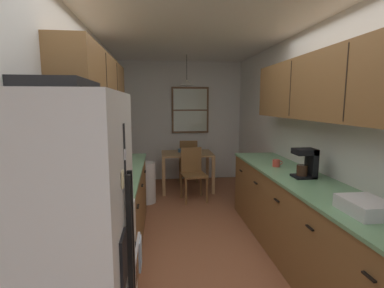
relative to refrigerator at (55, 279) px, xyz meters
The scene contains 24 objects.
ground_plane 2.61m from the refrigerator, 66.95° to the left, with size 12.00×12.00×0.00m, color #995B3D.
wall_left 2.34m from the refrigerator, 99.59° to the left, with size 0.10×9.00×2.55m, color silver.
wall_right 3.27m from the refrigerator, 44.43° to the left, with size 0.10×9.00×2.55m, color silver.
wall_back 5.03m from the refrigerator, 78.89° to the left, with size 4.40×0.10×2.55m, color silver.
ceiling_slab 3.01m from the refrigerator, 66.95° to the left, with size 4.40×9.00×0.08m, color white.
refrigerator is the anchor object (origin of this frame).
stove_range 0.79m from the refrigerator, 92.34° to the left, with size 0.66×0.59×1.10m.
microwave_over_range 1.07m from the refrigerator, 101.59° to the left, with size 0.39×0.64×0.30m.
counter_left 2.08m from the refrigerator, 90.95° to the left, with size 0.64×2.11×0.90m.
upper_cabinets_left 2.23m from the refrigerator, 94.99° to the left, with size 0.33×2.19×0.64m.
counter_right 2.42m from the refrigerator, 34.52° to the left, with size 0.64×3.21×0.90m.
upper_cabinets_right 2.66m from the refrigerator, 31.73° to the left, with size 0.33×2.89×0.66m.
dining_table 4.18m from the refrigerator, 76.02° to the left, with size 0.96×0.71×0.73m.
dining_chair_near 3.66m from the refrigerator, 73.19° to the left, with size 0.45×0.45×0.90m.
dining_chair_far 4.76m from the refrigerator, 76.65° to the left, with size 0.43×0.43×0.90m.
pendant_light 4.34m from the refrigerator, 76.02° to the left, with size 0.24×0.24×0.55m.
back_window 5.03m from the refrigerator, 76.57° to the left, with size 0.80×0.05×0.99m.
trash_bin 3.46m from the refrigerator, 85.54° to the left, with size 0.30×0.30×0.69m, color white.
storage_canister 1.17m from the refrigerator, 91.66° to the left, with size 0.11×0.11×0.19m.
dish_towel 0.97m from the refrigerator, 68.74° to the left, with size 0.02×0.16×0.24m, color silver.
coffee_maker 2.49m from the refrigerator, 35.87° to the left, with size 0.22×0.18×0.31m.
mug_by_coffeemaker 2.76m from the refrigerator, 46.11° to the left, with size 0.13×0.09×0.09m.
dish_rack 1.99m from the refrigerator, 13.94° to the left, with size 0.28×0.34×0.10m, color silver.
table_serving_bowl 4.25m from the refrigerator, 77.25° to the left, with size 0.19×0.19×0.06m, color #4C7299.
Camera 1 is at (-0.47, -2.55, 1.67)m, focal length 26.55 mm.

